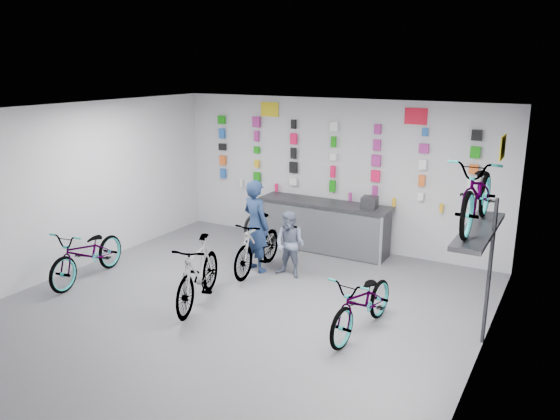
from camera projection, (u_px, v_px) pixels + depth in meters
The scene contains 20 objects.
floor at pixel (222, 319), 8.06m from camera, with size 8.00×8.00×0.00m, color #535358.
ceiling at pixel (215, 114), 7.28m from camera, with size 8.00×8.00×0.00m, color white.
wall_back at pixel (334, 173), 11.04m from camera, with size 7.00×7.00×0.00m, color silver.
wall_left at pixel (52, 193), 9.33m from camera, with size 8.00×8.00×0.00m, color silver.
wall_right at pixel (478, 265), 6.01m from camera, with size 8.00×8.00×0.00m, color silver.
counter at pixel (324, 227), 10.91m from camera, with size 2.70×0.66×1.00m.
merch_wall at pixel (333, 159), 10.90m from camera, with size 5.58×0.08×1.56m.
wall_bracket at pixel (481, 237), 7.11m from camera, with size 0.39×1.90×2.00m.
sign_left at pixel (270, 109), 11.41m from camera, with size 0.42×0.02×0.30m, color yellow.
sign_right at pixel (416, 116), 9.94m from camera, with size 0.42×0.02×0.30m, color red.
sign_side at pixel (503, 147), 6.73m from camera, with size 0.02×0.40×0.30m, color yellow.
bike_left at pixel (88, 253), 9.42m from camera, with size 0.64×1.82×0.96m, color gray.
bike_center at pixel (198, 273), 8.42m from camera, with size 0.50×1.76×1.06m, color gray.
bike_right at pixel (363, 302), 7.55m from camera, with size 0.60×1.72×0.90m, color gray.
bike_service at pixel (257, 245), 9.79m from camera, with size 0.47×1.67×1.00m, color gray.
bike_wall at pixel (479, 192), 7.00m from camera, with size 0.63×1.80×0.95m, color gray.
clerk at pixel (256, 226), 9.77m from camera, with size 0.61×0.40×1.68m, color #192A4C.
customer at pixel (290, 244), 9.53m from camera, with size 0.58×0.45×1.19m, color slate.
spare_wheel at pixel (261, 229), 11.23m from camera, with size 0.75×0.45×0.72m.
register at pixel (370, 202), 10.31m from camera, with size 0.28×0.30×0.22m, color black.
Camera 1 is at (4.37, -5.99, 3.66)m, focal length 35.00 mm.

